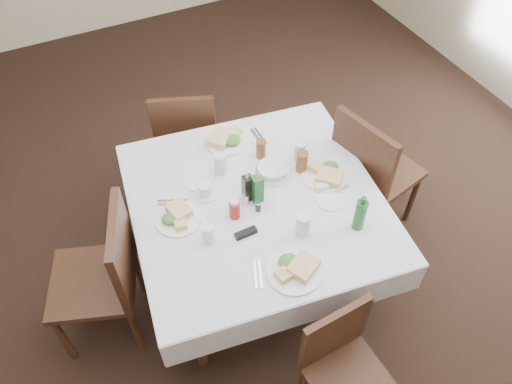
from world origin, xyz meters
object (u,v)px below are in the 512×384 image
chair_west (107,272)px  ketchup_bottle (235,209)px  chair_north (186,133)px  water_w (208,234)px  coffee_mug (206,191)px  green_bottle (360,214)px  dining_table (256,207)px  chair_south (342,361)px  bread_basket (272,171)px  water_s (303,225)px  water_e (300,152)px  oil_cruet_green (257,188)px  water_n (220,164)px  chair_east (370,169)px  oil_cruet_dark (248,187)px

chair_west → ketchup_bottle: (0.75, -0.09, 0.25)m
chair_north → water_w: bearing=-103.5°
chair_north → coffee_mug: 0.88m
chair_north → green_bottle: bearing=-70.1°
dining_table → water_w: size_ratio=12.98×
chair_south → water_w: bearing=115.7°
coffee_mug → bread_basket: bearing=-2.9°
dining_table → water_s: bearing=-70.1°
chair_south → water_e: (0.36, 1.13, 0.36)m
chair_south → oil_cruet_green: size_ratio=3.37×
water_e → bread_basket: (-0.21, -0.04, -0.03)m
dining_table → water_n: water_n is taller
chair_south → water_s: 0.73m
chair_east → bread_basket: chair_east is taller
water_e → water_w: (-0.74, -0.33, -0.00)m
chair_west → water_w: chair_west is taller
water_e → oil_cruet_dark: oil_cruet_dark is taller
chair_south → ketchup_bottle: (-0.19, 0.89, 0.35)m
chair_west → water_w: size_ratio=8.14×
chair_north → green_bottle: (0.50, -1.40, 0.34)m
coffee_mug → water_s: bearing=-52.8°
chair_south → water_e: water_e is taller
chair_north → chair_east: 1.33m
chair_west → oil_cruet_green: size_ratio=4.12×
chair_east → ketchup_bottle: size_ratio=7.79×
oil_cruet_green → ketchup_bottle: oil_cruet_green is taller
chair_north → water_w: (-0.27, -1.13, 0.30)m
water_w → coffee_mug: size_ratio=0.96×
green_bottle → coffee_mug: bearing=138.9°
chair_south → water_s: water_s is taller
bread_basket → oil_cruet_green: oil_cruet_green is taller
bread_basket → water_w: bearing=-151.5°
chair_east → green_bottle: (-0.45, -0.47, 0.28)m
chair_west → coffee_mug: 0.71m
bread_basket → ketchup_bottle: ketchup_bottle is taller
chair_north → oil_cruet_green: oil_cruet_green is taller
coffee_mug → water_w: bearing=-109.6°
bread_basket → chair_east: bearing=-7.5°
bread_basket → oil_cruet_dark: oil_cruet_dark is taller
water_s → oil_cruet_green: (-0.12, 0.32, 0.03)m
bread_basket → oil_cruet_green: 0.23m
water_s → green_bottle: (0.30, -0.09, 0.03)m
water_e → coffee_mug: 0.63m
chair_north → dining_table: bearing=-84.7°
water_w → water_e: bearing=24.1°
chair_north → oil_cruet_dark: bearing=-87.0°
water_w → coffee_mug: bearing=70.4°
water_n → bread_basket: size_ratio=0.69×
chair_east → water_e: chair_east is taller
oil_cruet_green → water_w: bearing=-157.9°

